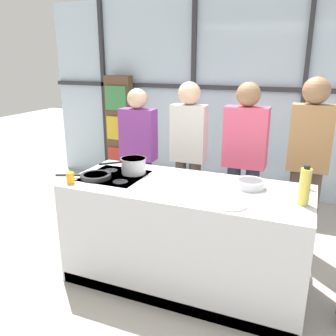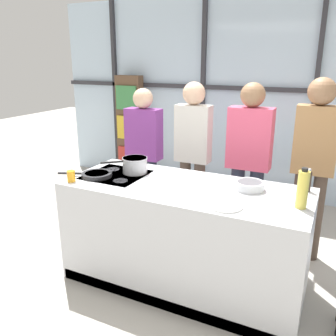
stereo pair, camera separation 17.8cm
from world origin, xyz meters
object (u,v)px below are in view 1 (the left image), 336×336
Objects in this scene: spectator_far_left at (139,149)px; oil_bottle at (305,186)px; juice_glass_near at (70,178)px; spectator_center_right at (244,155)px; spectator_far_right at (309,155)px; saucepan at (133,165)px; frying_pan at (95,176)px; white_plate at (230,205)px; mixing_bowl at (250,184)px; spectator_center_left at (188,148)px; pepper_grinder at (307,178)px.

spectator_far_left is 5.47× the size of oil_bottle.
juice_glass_near is at bearing 89.90° from spectator_far_left.
spectator_center_right is 5.81× the size of oil_bottle.
saucepan is at bearing 28.63° from spectator_far_right.
frying_pan is at bearing 61.99° from juice_glass_near.
saucepan reaches higher than white_plate.
juice_glass_near is (-0.00, -1.26, 0.04)m from spectator_far_left.
white_plate is at bearing -155.35° from oil_bottle.
spectator_far_right reaches higher than spectator_far_left.
spectator_far_left is 16.71× the size of juice_glass_near.
spectator_center_left is at bearing 136.07° from mixing_bowl.
juice_glass_near is at bearing -118.01° from frying_pan.
juice_glass_near is at bearing -160.82° from pepper_grinder.
spectator_center_right is at bearing 43.36° from frying_pan.
oil_bottle is 3.05× the size of juice_glass_near.
spectator_far_right is at bearing 180.00° from spectator_center_right.
spectator_far_right reaches higher than frying_pan.
spectator_far_right reaches higher than juice_glass_near.
spectator_center_left is 1.58m from oil_bottle.
juice_glass_near is (-1.84, -1.26, -0.08)m from spectator_far_right.
juice_glass_near is (-0.11, -0.20, 0.03)m from frying_pan.
mixing_bowl is at bearing 136.07° from spectator_center_left.
mixing_bowl is (1.32, 0.28, 0.02)m from frying_pan.
oil_bottle reaches higher than frying_pan.
mixing_bowl is 1.51m from juice_glass_near.
frying_pan is at bearing -135.48° from saucepan.
spectator_far_right is 7.49× the size of mixing_bowl.
spectator_far_right is 0.62m from pepper_grinder.
oil_bottle is (1.74, 0.07, 0.12)m from frying_pan.
spectator_far_left reaches higher than mixing_bowl.
juice_glass_near is (-1.85, -0.64, -0.04)m from pepper_grinder.
saucepan reaches higher than juice_glass_near.
pepper_grinder reaches higher than white_plate.
white_plate is at bearing -21.92° from saucepan.
spectator_center_right is at bearing 135.44° from pepper_grinder.
spectator_center_left is 1.40m from juice_glass_near.
saucepan is at bearing 173.11° from oil_bottle.
spectator_far_left is 1.23m from spectator_center_right.
white_plate is at bearing -6.82° from frying_pan.
saucepan is 1.50× the size of mixing_bowl.
spectator_center_right is 9.01× the size of pepper_grinder.
saucepan is (-1.48, -0.81, -0.05)m from spectator_far_right.
spectator_center_left is 3.66× the size of frying_pan.
pepper_grinder is at bearing 14.22° from frying_pan.
spectator_center_right is 1.54m from frying_pan.
spectator_far_right reaches higher than oil_bottle.
spectator_center_left reaches higher than mixing_bowl.
spectator_far_right is at bearing 31.40° from frying_pan.
mixing_bowl is at bearing 11.81° from frying_pan.
spectator_far_left reaches higher than white_plate.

